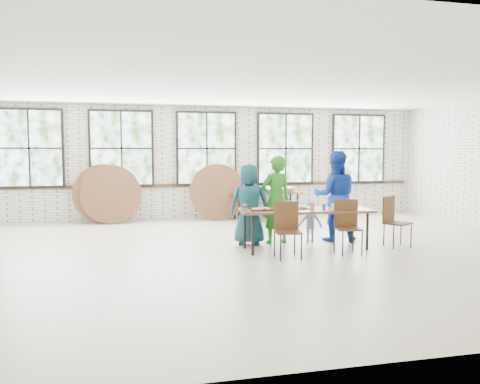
% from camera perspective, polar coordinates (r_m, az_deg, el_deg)
% --- Properties ---
extents(room, '(12.00, 12.00, 12.00)m').
position_cam_1_polar(room, '(12.53, -4.09, 5.09)').
color(room, beige).
rests_on(room, ground).
extents(dining_table, '(2.46, 1.01, 0.74)m').
position_cam_1_polar(dining_table, '(8.65, 8.03, -2.42)').
color(dining_table, brown).
rests_on(dining_table, ground).
extents(chair_near_left, '(0.48, 0.46, 0.95)m').
position_cam_1_polar(chair_near_left, '(7.95, 5.75, -3.99)').
color(chair_near_left, '#4E311A').
rests_on(chair_near_left, ground).
extents(chair_near_right, '(0.49, 0.48, 0.95)m').
position_cam_1_polar(chair_near_right, '(8.46, 12.91, -3.55)').
color(chair_near_right, '#4E311A').
rests_on(chair_near_right, ground).
extents(chair_spare, '(0.57, 0.56, 0.95)m').
position_cam_1_polar(chair_spare, '(9.29, 18.15, -2.92)').
color(chair_spare, '#4E311A').
rests_on(chair_spare, ground).
extents(adult_teal, '(0.87, 0.68, 1.56)m').
position_cam_1_polar(adult_teal, '(8.98, 1.14, -1.51)').
color(adult_teal, navy).
rests_on(adult_teal, ground).
extents(adult_green, '(0.69, 0.52, 1.71)m').
position_cam_1_polar(adult_green, '(9.12, 4.40, -0.95)').
color(adult_green, '#287F21').
rests_on(adult_green, ground).
extents(toddler, '(0.56, 0.36, 0.81)m').
position_cam_1_polar(toddler, '(9.40, 8.51, -3.58)').
color(toddler, '#201646').
rests_on(toddler, ground).
extents(adult_blue, '(1.05, 0.93, 1.81)m').
position_cam_1_polar(adult_blue, '(9.55, 11.52, -0.49)').
color(adult_blue, '#183DAC').
rests_on(adult_blue, ground).
extents(storage_table, '(1.84, 0.86, 0.74)m').
position_cam_1_polar(storage_table, '(12.30, 3.16, -0.23)').
color(storage_table, brown).
rests_on(storage_table, ground).
extents(tabletop_clutter, '(2.08, 0.58, 0.11)m').
position_cam_1_polar(tabletop_clutter, '(8.66, 8.71, -1.92)').
color(tabletop_clutter, black).
rests_on(tabletop_clutter, dining_table).
extents(round_tops_stacked, '(1.50, 1.50, 0.13)m').
position_cam_1_polar(round_tops_stacked, '(12.29, 3.17, 0.32)').
color(round_tops_stacked, brown).
rests_on(round_tops_stacked, storage_table).
extents(round_tops_leaning, '(4.40, 0.48, 1.48)m').
position_cam_1_polar(round_tops_leaning, '(12.12, -11.48, -0.16)').
color(round_tops_leaning, brown).
rests_on(round_tops_leaning, ground).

